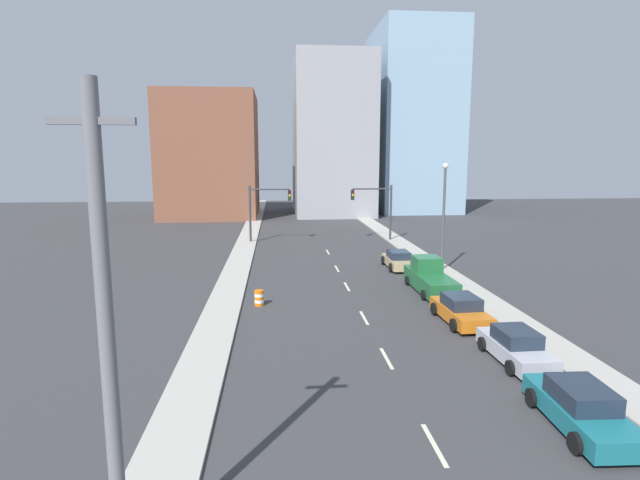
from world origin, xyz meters
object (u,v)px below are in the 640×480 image
object	(u,v)px
utility_pole_left_near	(107,339)
street_lamp	(444,210)
sedan_orange	(461,310)
traffic_signal_right	(379,205)
sedan_silver	(516,347)
traffic_barrel	(259,298)
sedan_tan	(398,260)
sedan_teal	(581,408)
pickup_truck_green	(430,278)
traffic_signal_left	(262,206)

from	to	relation	value
utility_pole_left_near	street_lamp	size ratio (longest dim) A/B	1.21
utility_pole_left_near	sedan_orange	distance (m)	20.94
traffic_signal_right	utility_pole_left_near	bearing A→B (deg)	-108.44
sedan_silver	traffic_barrel	bearing A→B (deg)	139.36
traffic_signal_right	street_lamp	world-z (taller)	street_lamp
sedan_orange	sedan_tan	xyz separation A→B (m)	(-0.07, 13.75, -0.04)
sedan_teal	sedan_orange	world-z (taller)	sedan_orange
sedan_orange	pickup_truck_green	size ratio (longest dim) A/B	0.77
traffic_signal_right	sedan_orange	world-z (taller)	traffic_signal_right
utility_pole_left_near	street_lamp	distance (m)	32.03
traffic_signal_right	sedan_silver	xyz separation A→B (m)	(-0.60, -32.72, -3.27)
pickup_truck_green	sedan_teal	bearing A→B (deg)	-91.64
sedan_teal	sedan_silver	bearing A→B (deg)	87.76
utility_pole_left_near	traffic_barrel	bearing A→B (deg)	83.54
utility_pole_left_near	street_lamp	xyz separation A→B (m)	(16.21, 27.62, -0.36)
sedan_orange	pickup_truck_green	distance (m)	6.52
traffic_signal_right	pickup_truck_green	distance (m)	21.08
sedan_teal	sedan_orange	xyz separation A→B (m)	(-0.01, 10.81, 0.01)
traffic_signal_right	sedan_teal	distance (m)	38.32
traffic_barrel	sedan_orange	xyz separation A→B (m)	(11.01, -4.11, 0.22)
street_lamp	sedan_orange	size ratio (longest dim) A/B	1.80
sedan_orange	traffic_signal_left	bearing A→B (deg)	110.45
pickup_truck_green	sedan_tan	size ratio (longest dim) A/B	1.33
utility_pole_left_near	sedan_orange	xyz separation A→B (m)	(13.24, 15.57, -4.57)
sedan_tan	traffic_signal_right	bearing A→B (deg)	85.17
sedan_tan	utility_pole_left_near	bearing A→B (deg)	-114.26
utility_pole_left_near	sedan_teal	world-z (taller)	utility_pole_left_near
traffic_barrel	pickup_truck_green	xyz separation A→B (m)	(11.30, 2.40, 0.42)
traffic_signal_right	utility_pole_left_near	world-z (taller)	utility_pole_left_near
utility_pole_left_near	sedan_tan	xyz separation A→B (m)	(13.17, 29.31, -4.61)
traffic_barrel	pickup_truck_green	distance (m)	11.56
sedan_silver	sedan_tan	distance (m)	19.12
sedan_orange	pickup_truck_green	bearing A→B (deg)	85.30
traffic_signal_right	traffic_barrel	bearing A→B (deg)	-117.47
traffic_signal_right	street_lamp	bearing A→B (deg)	-82.92
traffic_barrel	street_lamp	size ratio (longest dim) A/B	0.11
sedan_teal	sedan_silver	distance (m)	5.46
traffic_signal_left	pickup_truck_green	world-z (taller)	traffic_signal_left
utility_pole_left_near	sedan_orange	size ratio (longest dim) A/B	2.18
traffic_barrel	street_lamp	distance (m)	16.68
traffic_signal_right	sedan_teal	world-z (taller)	traffic_signal_right
pickup_truck_green	sedan_tan	bearing A→B (deg)	92.08
utility_pole_left_near	traffic_barrel	size ratio (longest dim) A/B	10.82
traffic_signal_right	sedan_silver	size ratio (longest dim) A/B	1.37
sedan_teal	sedan_tan	size ratio (longest dim) A/B	1.03
traffic_signal_left	pickup_truck_green	bearing A→B (deg)	-60.71
utility_pole_left_near	sedan_tan	size ratio (longest dim) A/B	2.23
traffic_signal_left	pickup_truck_green	xyz separation A→B (m)	(11.69, -20.84, -3.04)
street_lamp	pickup_truck_green	bearing A→B (deg)	-115.84
street_lamp	utility_pole_left_near	bearing A→B (deg)	-120.41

